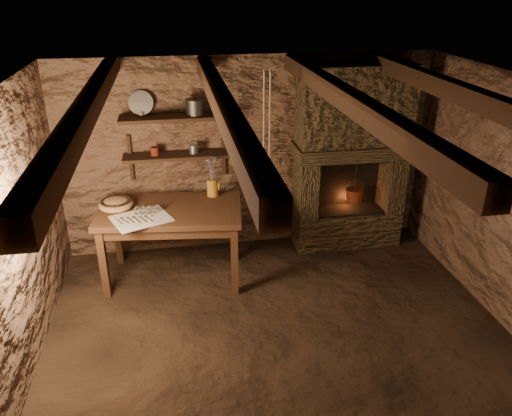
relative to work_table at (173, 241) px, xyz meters
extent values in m
plane|color=black|center=(0.98, -1.29, -0.48)|extent=(4.50, 4.50, 0.00)
cube|color=#533627|center=(0.98, 0.71, 0.72)|extent=(4.50, 0.04, 2.40)
cube|color=#533627|center=(0.98, -3.29, 0.72)|extent=(4.50, 0.04, 2.40)
cube|color=#533627|center=(-1.27, -1.29, 0.72)|extent=(0.04, 4.00, 2.40)
cube|color=black|center=(0.98, -1.29, 1.92)|extent=(4.50, 4.00, 0.04)
cube|color=black|center=(-0.52, -1.29, 1.83)|extent=(0.14, 3.95, 0.16)
cube|color=black|center=(0.48, -1.29, 1.83)|extent=(0.14, 3.95, 0.16)
cube|color=black|center=(1.48, -1.29, 1.83)|extent=(0.14, 3.95, 0.16)
cube|color=black|center=(2.48, -1.29, 1.83)|extent=(0.14, 3.95, 0.16)
cube|color=black|center=(0.13, 0.55, 0.82)|extent=(1.25, 0.30, 0.04)
cube|color=black|center=(0.13, 0.55, 1.27)|extent=(1.25, 0.30, 0.04)
cube|color=#34281A|center=(2.23, 0.47, -0.25)|extent=(1.35, 0.45, 0.45)
cube|color=#34281A|center=(1.66, 0.47, 0.35)|extent=(0.23, 0.45, 0.75)
cube|color=#34281A|center=(2.79, 0.47, 0.35)|extent=(0.23, 0.45, 0.75)
cube|color=#34281A|center=(2.23, 0.44, 0.80)|extent=(1.43, 0.51, 0.16)
cube|color=#34281A|center=(2.23, 0.47, 1.35)|extent=(1.35, 0.45, 0.94)
cube|color=black|center=(2.23, 0.67, 0.35)|extent=(0.90, 0.06, 0.75)
cube|color=#382113|center=(0.00, 0.00, 0.38)|extent=(1.65, 1.07, 0.07)
cube|color=#382113|center=(0.00, 0.00, 0.28)|extent=(1.50, 0.92, 0.11)
cube|color=silver|center=(-0.30, -0.22, 0.41)|extent=(0.70, 0.64, 0.01)
cylinder|color=#AA7121|center=(0.50, 0.27, 0.51)|extent=(0.14, 0.14, 0.20)
torus|color=#AA7121|center=(0.57, 0.27, 0.53)|extent=(0.02, 0.11, 0.11)
ellipsoid|color=#9D6A44|center=(-0.58, 0.10, 0.45)|extent=(0.40, 0.40, 0.13)
cylinder|color=#33302D|center=(0.36, 0.55, 1.37)|extent=(0.25, 0.25, 0.16)
cylinder|color=#A3A39D|center=(-0.24, 0.65, 1.43)|extent=(0.29, 0.16, 0.27)
cylinder|color=#5E1B12|center=(-0.13, 0.55, 0.89)|extent=(0.12, 0.12, 0.09)
cylinder|color=maroon|center=(2.29, 0.43, 0.22)|extent=(0.26, 0.26, 0.15)
torus|color=#33302D|center=(2.29, 0.43, 0.30)|extent=(0.23, 0.01, 0.23)
cylinder|color=#33302D|center=(2.29, 0.43, 0.46)|extent=(0.01, 0.01, 0.44)
camera|label=1|loc=(0.09, -5.05, 2.72)|focal=35.00mm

